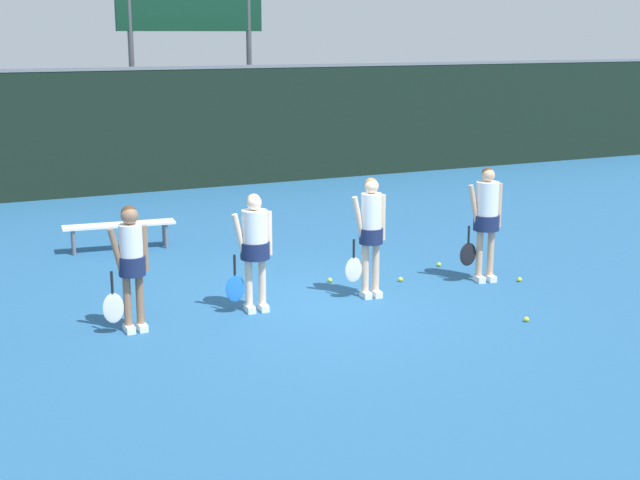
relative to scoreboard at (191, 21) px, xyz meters
The scene contains 13 objects.
ground_plane 12.60m from the scoreboard, 99.32° to the right, with size 140.00×140.00×0.00m, color #235684.
fence_windscreen 3.73m from the scoreboard, 134.80° to the right, with size 60.00×0.08×2.95m.
scoreboard is the anchor object (origin of this frame).
bench_courtside 9.13m from the scoreboard, 116.69° to the right, with size 1.95×0.57×0.47m.
player_0 13.11m from the scoreboard, 111.21° to the right, with size 0.61×0.34×1.62m.
player_1 12.50m from the scoreboard, 103.89° to the right, with size 0.67×0.40×1.62m.
player_2 12.28m from the scoreboard, 95.67° to the right, with size 0.62×0.34×1.73m.
player_3 12.26m from the scoreboard, 86.14° to the right, with size 0.67×0.39×1.75m.
tennis_ball_0 12.85m from the scoreboard, 84.05° to the right, with size 0.07×0.07×0.07m, color #CCE033.
tennis_ball_1 11.71m from the scoreboard, 97.12° to the right, with size 0.07×0.07×0.07m, color #CCE033.
tennis_ball_2 11.57m from the scoreboard, 86.56° to the right, with size 0.07×0.07×0.07m, color #CCE033.
tennis_ball_3 12.05m from the scoreboard, 91.89° to the right, with size 0.07×0.07×0.07m, color #CCE033.
tennis_ball_4 14.32m from the scoreboard, 89.45° to the right, with size 0.07×0.07×0.07m, color #CCE033.
Camera 1 is at (-5.19, -10.87, 3.70)m, focal length 50.00 mm.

